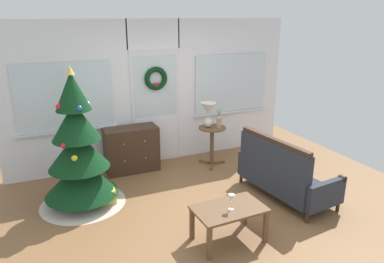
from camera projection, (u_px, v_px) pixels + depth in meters
name	position (u px, v px, depth m)	size (l,w,h in m)	color
ground_plane	(205.00, 212.00, 5.03)	(6.76, 6.76, 0.00)	brown
back_wall_with_door	(155.00, 93.00, 6.45)	(5.20, 0.19, 2.55)	white
christmas_tree	(79.00, 157.00, 5.04)	(1.21, 1.21, 1.98)	#4C331E
dresser_cabinet	(132.00, 149.00, 6.26)	(0.90, 0.45, 0.78)	#3D281C
settee_sofa	(282.00, 174.00, 5.32)	(0.87, 1.59, 0.96)	#3D281C
side_table	(212.00, 138.00, 6.45)	(0.50, 0.48, 0.71)	brown
table_lamp	(208.00, 111.00, 6.31)	(0.28, 0.28, 0.44)	silver
flower_vase	(219.00, 121.00, 6.34)	(0.11, 0.10, 0.35)	tan
coffee_table	(229.00, 213.00, 4.29)	(0.86, 0.55, 0.44)	brown
wine_glass	(231.00, 199.00, 4.18)	(0.08, 0.08, 0.20)	silver
gift_box	(108.00, 197.00, 5.22)	(0.22, 0.20, 0.22)	#D8C64C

